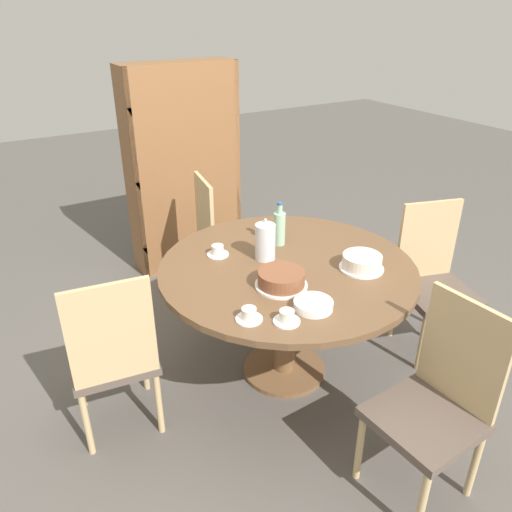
{
  "coord_description": "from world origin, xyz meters",
  "views": [
    {
      "loc": [
        -1.4,
        -2.0,
        2.05
      ],
      "look_at": [
        0.0,
        0.34,
        0.65
      ],
      "focal_mm": 35.0,
      "sensor_mm": 36.0,
      "label": 1
    }
  ],
  "objects": [
    {
      "name": "cake_second",
      "position": [
        0.32,
        -0.24,
        0.78
      ],
      "size": [
        0.24,
        0.24,
        0.08
      ],
      "color": "white",
      "rests_on": "dining_table"
    },
    {
      "name": "chair_c",
      "position": [
        -1.0,
        0.06,
        0.49
      ],
      "size": [
        0.47,
        0.47,
        0.96
      ],
      "rotation": [
        0.0,
        0.0,
        9.29
      ],
      "color": "tan",
      "rests_on": "ground_plane"
    },
    {
      "name": "chair_a",
      "position": [
        0.97,
        -0.23,
        0.49
      ],
      "size": [
        0.53,
        0.53,
        0.96
      ],
      "rotation": [
        0.0,
        0.0,
        5.98
      ],
      "color": "tan",
      "rests_on": "ground_plane"
    },
    {
      "name": "chair_b",
      "position": [
        0.1,
        0.99,
        0.49
      ],
      "size": [
        0.49,
        0.49,
        0.96
      ],
      "rotation": [
        0.0,
        0.0,
        7.68
      ],
      "color": "tan",
      "rests_on": "ground_plane"
    },
    {
      "name": "plate_stack",
      "position": [
        -0.14,
        -0.42,
        0.76
      ],
      "size": [
        0.19,
        0.19,
        0.04
      ],
      "color": "white",
      "rests_on": "dining_table"
    },
    {
      "name": "cake_main",
      "position": [
        -0.16,
        -0.17,
        0.79
      ],
      "size": [
        0.27,
        0.27,
        0.09
      ],
      "color": "white",
      "rests_on": "dining_table"
    },
    {
      "name": "cup_c",
      "position": [
        -0.45,
        -0.35,
        0.77
      ],
      "size": [
        0.13,
        0.13,
        0.06
      ],
      "color": "white",
      "rests_on": "dining_table"
    },
    {
      "name": "bookshelf",
      "position": [
        0.11,
        1.67,
        0.82
      ],
      "size": [
        0.91,
        0.28,
        1.65
      ],
      "rotation": [
        0.0,
        0.0,
        3.14
      ],
      "color": "brown",
      "rests_on": "ground_plane"
    },
    {
      "name": "ground_plane",
      "position": [
        0.0,
        0.0,
        0.0
      ],
      "size": [
        14.0,
        14.0,
        0.0
      ],
      "primitive_type": "plane",
      "color": "#56514C"
    },
    {
      "name": "chair_d",
      "position": [
        0.13,
        -0.99,
        0.49
      ],
      "size": [
        0.44,
        0.44,
        0.96
      ],
      "rotation": [
        0.0,
        0.0,
        11.05
      ],
      "color": "tan",
      "rests_on": "ground_plane"
    },
    {
      "name": "cup_a",
      "position": [
        -0.27,
        0.31,
        0.77
      ],
      "size": [
        0.13,
        0.13,
        0.06
      ],
      "color": "white",
      "rests_on": "dining_table"
    },
    {
      "name": "water_bottle",
      "position": [
        0.11,
        0.25,
        0.85
      ],
      "size": [
        0.07,
        0.07,
        0.27
      ],
      "color": "#99C6A3",
      "rests_on": "dining_table"
    },
    {
      "name": "cup_b",
      "position": [
        -0.31,
        -0.45,
        0.77
      ],
      "size": [
        0.13,
        0.13,
        0.06
      ],
      "color": "white",
      "rests_on": "dining_table"
    },
    {
      "name": "dining_table",
      "position": [
        0.0,
        0.0,
        0.62
      ],
      "size": [
        1.43,
        1.43,
        0.74
      ],
      "color": "brown",
      "rests_on": "ground_plane"
    },
    {
      "name": "coffee_pot",
      "position": [
        -0.06,
        0.13,
        0.86
      ],
      "size": [
        0.11,
        0.11,
        0.25
      ],
      "color": "silver",
      "rests_on": "dining_table"
    }
  ]
}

